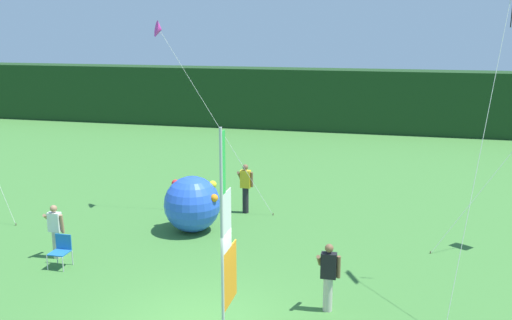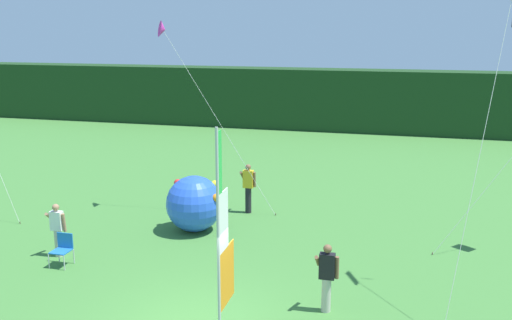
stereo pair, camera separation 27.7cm
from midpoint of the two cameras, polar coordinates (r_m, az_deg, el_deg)
name	(u,v)px [view 2 (the right image)]	position (r m, az deg, el deg)	size (l,w,h in m)	color
distant_treeline	(337,100)	(37.22, 8.30, 5.99)	(80.00, 2.40, 3.88)	#193819
banner_flag	(223,244)	(11.61, -2.63, -8.40)	(0.06, 1.03, 4.69)	#B7B7BC
person_near_banner	(57,229)	(17.46, -18.82, -6.51)	(0.55, 0.48, 1.59)	#B7B2A3
person_mid_field	(327,276)	(13.58, 7.69, -11.43)	(0.55, 0.48, 1.66)	#B7B2A3
person_far_left	(248,187)	(20.30, -0.39, -2.71)	(0.55, 0.48, 1.79)	black
inflatable_balloon	(194,204)	(18.63, -5.77, -4.36)	(1.87, 1.83, 1.83)	blue
folding_chair	(63,247)	(16.93, -18.32, -8.29)	(0.51, 0.51, 0.89)	#BCBCC1
kite_magenta_delta_3	(164,31)	(20.23, -8.83, 12.62)	(4.28, 0.63, 6.73)	brown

